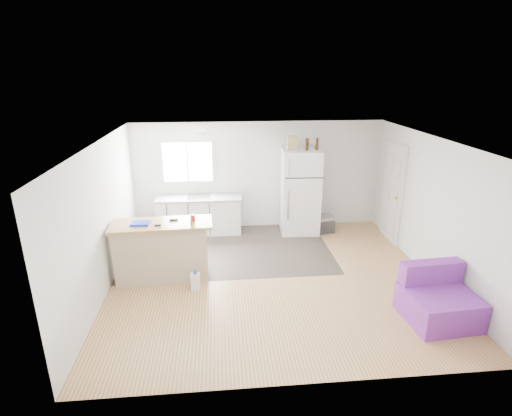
{
  "coord_description": "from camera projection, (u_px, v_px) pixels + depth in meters",
  "views": [
    {
      "loc": [
        -0.87,
        -6.13,
        3.47
      ],
      "look_at": [
        -0.22,
        0.7,
        1.07
      ],
      "focal_mm": 28.0,
      "sensor_mm": 36.0,
      "label": 1
    }
  ],
  "objects": [
    {
      "name": "room",
      "position": [
        273.0,
        214.0,
        6.59
      ],
      "size": [
        5.51,
        5.01,
        2.41
      ],
      "color": "olive",
      "rests_on": "ground"
    },
    {
      "name": "vinyl_zone",
      "position": [
        229.0,
        249.0,
        8.09
      ],
      "size": [
        4.05,
        2.5,
        0.0
      ],
      "primitive_type": "cube",
      "color": "#342B27",
      "rests_on": "floor"
    },
    {
      "name": "window",
      "position": [
        188.0,
        162.0,
        8.67
      ],
      "size": [
        1.18,
        0.06,
        0.98
      ],
      "color": "white",
      "rests_on": "back_wall"
    },
    {
      "name": "interior_door",
      "position": [
        392.0,
        193.0,
        8.34
      ],
      "size": [
        0.11,
        0.92,
        2.1
      ],
      "color": "white",
      "rests_on": "right_wall"
    },
    {
      "name": "ceiling_fixture",
      "position": [
        200.0,
        133.0,
        7.22
      ],
      "size": [
        0.3,
        0.3,
        0.07
      ],
      "primitive_type": "cylinder",
      "color": "white",
      "rests_on": "ceiling"
    },
    {
      "name": "kitchen_cabinets",
      "position": [
        200.0,
        215.0,
        8.8
      ],
      "size": [
        1.87,
        0.62,
        1.09
      ],
      "rotation": [
        0.0,
        0.0,
        -0.02
      ],
      "color": "white",
      "rests_on": "floor"
    },
    {
      "name": "peninsula",
      "position": [
        162.0,
        251.0,
        6.82
      ],
      "size": [
        1.71,
        0.72,
        1.03
      ],
      "rotation": [
        0.0,
        0.0,
        0.05
      ],
      "color": "#C1AA8B",
      "rests_on": "floor"
    },
    {
      "name": "refrigerator",
      "position": [
        300.0,
        191.0,
        8.73
      ],
      "size": [
        0.86,
        0.82,
        1.85
      ],
      "rotation": [
        0.0,
        0.0,
        -0.06
      ],
      "color": "white",
      "rests_on": "floor"
    },
    {
      "name": "cooler",
      "position": [
        322.0,
        224.0,
        8.9
      ],
      "size": [
        0.53,
        0.4,
        0.38
      ],
      "rotation": [
        0.0,
        0.0,
        0.14
      ],
      "color": "#2E2E30",
      "rests_on": "floor"
    },
    {
      "name": "purple_seat",
      "position": [
        438.0,
        301.0,
        5.78
      ],
      "size": [
        1.01,
        0.96,
        0.77
      ],
      "rotation": [
        0.0,
        0.0,
        0.08
      ],
      "color": "purple",
      "rests_on": "floor"
    },
    {
      "name": "cleaner_jug",
      "position": [
        195.0,
        281.0,
        6.58
      ],
      "size": [
        0.16,
        0.11,
        0.34
      ],
      "rotation": [
        0.0,
        0.0,
        0.03
      ],
      "color": "white",
      "rests_on": "floor"
    },
    {
      "name": "mop",
      "position": [
        190.0,
        268.0,
        6.84
      ],
      "size": [
        0.2,
        0.33,
        1.18
      ],
      "rotation": [
        0.0,
        0.0,
        -0.05
      ],
      "color": "green",
      "rests_on": "floor"
    },
    {
      "name": "red_cup",
      "position": [
        193.0,
        218.0,
        6.7
      ],
      "size": [
        0.1,
        0.1,
        0.12
      ],
      "primitive_type": "cylinder",
      "rotation": [
        0.0,
        0.0,
        -0.26
      ],
      "color": "red",
      "rests_on": "peninsula"
    },
    {
      "name": "blue_tray",
      "position": [
        141.0,
        223.0,
        6.59
      ],
      "size": [
        0.32,
        0.25,
        0.04
      ],
      "primitive_type": "cube",
      "rotation": [
        0.0,
        0.0,
        -0.09
      ],
      "color": "#1635D1",
      "rests_on": "peninsula"
    },
    {
      "name": "tool_a",
      "position": [
        174.0,
        220.0,
        6.76
      ],
      "size": [
        0.14,
        0.06,
        0.03
      ],
      "primitive_type": "cube",
      "rotation": [
        0.0,
        0.0,
        0.06
      ],
      "color": "black",
      "rests_on": "peninsula"
    },
    {
      "name": "tool_b",
      "position": [
        158.0,
        225.0,
        6.52
      ],
      "size": [
        0.1,
        0.04,
        0.03
      ],
      "primitive_type": "cube",
      "rotation": [
        0.0,
        0.0,
        -0.01
      ],
      "color": "black",
      "rests_on": "peninsula"
    },
    {
      "name": "cardboard_box",
      "position": [
        292.0,
        143.0,
        8.29
      ],
      "size": [
        0.2,
        0.1,
        0.3
      ],
      "primitive_type": "cube",
      "rotation": [
        0.0,
        0.0,
        0.02
      ],
      "color": "tan",
      "rests_on": "refrigerator"
    },
    {
      "name": "bottle_left",
      "position": [
        307.0,
        144.0,
        8.31
      ],
      "size": [
        0.09,
        0.09,
        0.25
      ],
      "primitive_type": "cylinder",
      "rotation": [
        0.0,
        0.0,
        -0.41
      ],
      "color": "#391E0A",
      "rests_on": "refrigerator"
    },
    {
      "name": "bottle_right",
      "position": [
        317.0,
        144.0,
        8.36
      ],
      "size": [
        0.09,
        0.09,
        0.25
      ],
      "primitive_type": "cylinder",
      "rotation": [
        0.0,
        0.0,
        -0.32
      ],
      "color": "#391E0A",
      "rests_on": "refrigerator"
    }
  ]
}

